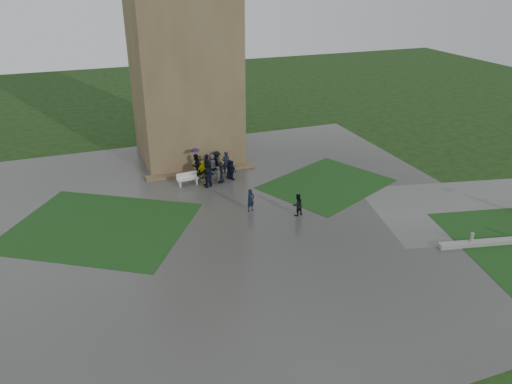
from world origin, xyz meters
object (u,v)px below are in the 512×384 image
object	(u,v)px
pedestrian_near	(297,205)
pedestrian_mid	(251,200)
bench	(188,179)
tower	(183,52)

from	to	relation	value
pedestrian_near	pedestrian_mid	bearing A→B (deg)	-48.64
bench	pedestrian_mid	size ratio (longest dim) A/B	1.06
tower	pedestrian_near	bearing A→B (deg)	-73.43
bench	tower	bearing A→B (deg)	71.05
bench	pedestrian_mid	bearing A→B (deg)	-67.53
bench	pedestrian_mid	xyz separation A→B (m)	(3.04, -5.90, 0.31)
tower	bench	xyz separation A→B (m)	(-1.60, -6.33, -8.49)
bench	pedestrian_mid	distance (m)	6.64
tower	pedestrian_near	distance (m)	16.72
tower	bench	bearing A→B (deg)	-104.15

